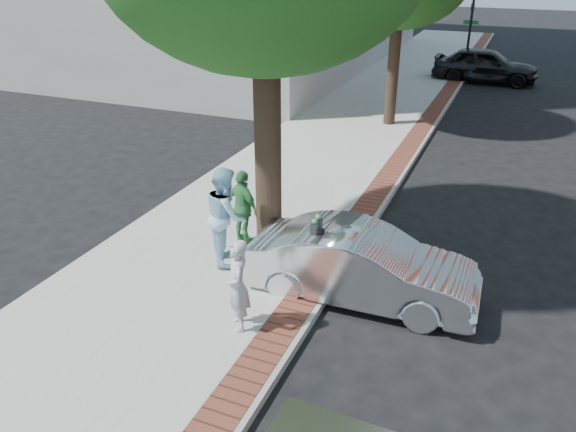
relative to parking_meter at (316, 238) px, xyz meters
The scene contains 12 objects.
ground 1.67m from the parking_meter, 133.99° to the right, with size 120.00×120.00×0.00m, color black.
sidewalk 7.61m from the parking_meter, 107.83° to the left, with size 5.00×60.00×0.15m, color #9E9991.
brick_strip 7.24m from the parking_meter, 90.84° to the left, with size 0.60×60.00×0.01m, color brown.
curb 7.26m from the parking_meter, 88.04° to the left, with size 0.10×60.00×0.15m, color gray.
office_base 25.28m from the parking_meter, 123.11° to the left, with size 18.20×22.20×4.00m, color gray.
signal_near 21.19m from the parking_meter, 89.74° to the left, with size 0.70×0.15×3.80m.
parking_meter is the anchor object (origin of this frame).
person_gray 1.76m from the parking_meter, 115.78° to the right, with size 0.58×0.38×1.60m, color silver.
person_officer 2.01m from the parking_meter, behind, with size 0.95×0.74×1.96m, color #98D0EA.
person_green 2.33m from the parking_meter, 150.79° to the left, with size 0.95×0.39×1.62m, color #469A55.
sedan_silver 0.99m from the parking_meter, 18.12° to the left, with size 1.44×4.13×1.36m, color silver.
bg_car 20.27m from the parking_meter, 86.90° to the left, with size 1.92×4.78×1.63m, color black.
Camera 1 is at (3.73, -7.42, 5.83)m, focal length 35.00 mm.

